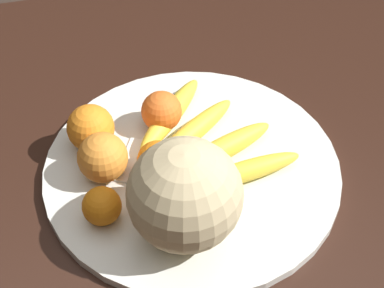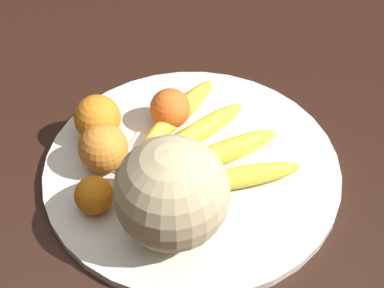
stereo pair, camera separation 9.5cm
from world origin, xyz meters
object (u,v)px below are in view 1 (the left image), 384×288
object	(u,v)px
orange_mid_center	(162,111)
orange_front_left	(91,128)
kitchen_table	(210,237)
produce_tag	(134,161)
orange_front_right	(103,157)
orange_back_left	(102,206)
orange_back_right	(157,160)
melon	(185,195)
fruit_bowl	(192,170)
banana_bunch	(206,141)

from	to	relation	value
orange_mid_center	orange_front_left	bearing A→B (deg)	-82.72
kitchen_table	produce_tag	distance (m)	0.18
orange_front_right	produce_tag	size ratio (longest dim) A/B	0.77
kitchen_table	orange_front_left	xyz separation A→B (m)	(-0.14, -0.16, 0.15)
orange_back_left	orange_back_right	bearing A→B (deg)	124.93
orange_front_left	orange_back_right	distance (m)	0.12
melon	orange_front_left	world-z (taller)	melon
fruit_bowl	banana_bunch	xyz separation A→B (m)	(-0.03, 0.03, 0.02)
orange_back_right	produce_tag	world-z (taller)	orange_back_right
orange_back_right	produce_tag	xyz separation A→B (m)	(-0.03, -0.03, -0.03)
produce_tag	banana_bunch	bearing A→B (deg)	115.55
orange_back_right	orange_front_right	bearing A→B (deg)	-102.91
orange_front_left	orange_back_left	xyz separation A→B (m)	(0.15, -0.01, -0.01)
kitchen_table	orange_mid_center	world-z (taller)	orange_mid_center
fruit_bowl	orange_front_right	size ratio (longest dim) A/B	6.01
fruit_bowl	orange_front_left	distance (m)	0.17
fruit_bowl	orange_mid_center	xyz separation A→B (m)	(-0.10, -0.03, 0.04)
melon	banana_bunch	size ratio (longest dim) A/B	0.61
orange_back_left	orange_back_right	xyz separation A→B (m)	(-0.06, 0.09, 0.00)
kitchen_table	orange_front_right	world-z (taller)	orange_front_right
kitchen_table	banana_bunch	world-z (taller)	banana_bunch
banana_bunch	orange_back_right	bearing A→B (deg)	172.28
kitchen_table	orange_back_left	size ratio (longest dim) A/B	21.41
produce_tag	kitchen_table	bearing A→B (deg)	75.08
orange_mid_center	orange_back_right	world-z (taller)	orange_mid_center
kitchen_table	orange_back_left	xyz separation A→B (m)	(0.01, -0.16, 0.14)
orange_back_left	orange_front_left	bearing A→B (deg)	177.82
fruit_bowl	produce_tag	bearing A→B (deg)	-111.09
orange_back_right	kitchen_table	bearing A→B (deg)	51.93
melon	produce_tag	world-z (taller)	melon
kitchen_table	banana_bunch	xyz separation A→B (m)	(-0.09, 0.01, 0.13)
kitchen_table	orange_back_left	world-z (taller)	orange_back_left
melon	produce_tag	bearing A→B (deg)	-162.64
banana_bunch	produce_tag	xyz separation A→B (m)	(-0.00, -0.11, -0.02)
fruit_bowl	orange_front_left	world-z (taller)	orange_front_left
orange_back_left	orange_back_right	world-z (taller)	orange_back_right
fruit_bowl	produce_tag	size ratio (longest dim) A/B	4.63
orange_front_right	orange_back_right	distance (m)	0.08
fruit_bowl	orange_back_right	world-z (taller)	orange_back_right
fruit_bowl	banana_bunch	world-z (taller)	banana_bunch
melon	fruit_bowl	bearing A→B (deg)	161.47
banana_bunch	orange_front_right	world-z (taller)	orange_front_right
orange_front_left	produce_tag	xyz separation A→B (m)	(0.05, 0.06, -0.04)
fruit_bowl	orange_front_right	bearing A→B (deg)	-97.19
banana_bunch	orange_front_left	world-z (taller)	orange_front_left
fruit_bowl	orange_front_right	world-z (taller)	orange_front_right
kitchen_table	orange_back_right	distance (m)	0.17
produce_tag	orange_back_right	bearing A→B (deg)	68.54
banana_bunch	kitchen_table	bearing A→B (deg)	-127.84
melon	orange_front_right	world-z (taller)	melon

